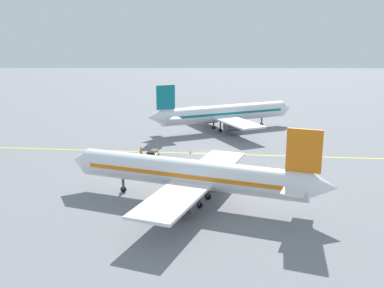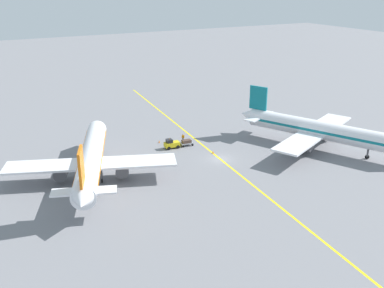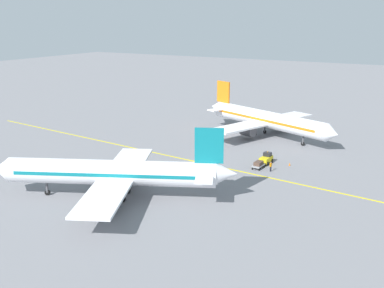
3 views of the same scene
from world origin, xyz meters
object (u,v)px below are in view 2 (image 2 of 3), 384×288
(baggage_tug_white, at_px, (171,144))
(traffic_cone_near_nose, at_px, (159,141))
(airplane_at_gate, at_px, (318,130))
(traffic_cone_mid_apron, at_px, (213,152))
(ground_crew_worker, at_px, (183,138))
(baggage_cart_trailing, at_px, (186,142))
(airplane_adjacent_stand, at_px, (91,159))

(baggage_tug_white, xyz_separation_m, traffic_cone_near_nose, (0.87, -4.03, -0.63))
(airplane_at_gate, bearing_deg, traffic_cone_mid_apron, -19.31)
(traffic_cone_mid_apron, bearing_deg, airplane_at_gate, 160.69)
(ground_crew_worker, distance_m, traffic_cone_near_nose, 4.99)
(ground_crew_worker, bearing_deg, baggage_cart_trailing, 79.62)
(airplane_at_gate, height_order, traffic_cone_mid_apron, airplane_at_gate)
(baggage_cart_trailing, relative_size, ground_crew_worker, 1.59)
(baggage_tug_white, relative_size, traffic_cone_mid_apron, 5.58)
(baggage_tug_white, bearing_deg, airplane_adjacent_stand, 21.23)
(baggage_tug_white, distance_m, ground_crew_worker, 4.33)
(ground_crew_worker, distance_m, traffic_cone_mid_apron, 8.90)
(ground_crew_worker, bearing_deg, baggage_tug_white, 30.55)
(airplane_adjacent_stand, height_order, baggage_tug_white, airplane_adjacent_stand)
(traffic_cone_near_nose, relative_size, traffic_cone_mid_apron, 1.00)
(baggage_cart_trailing, bearing_deg, ground_crew_worker, -100.38)
(baggage_cart_trailing, bearing_deg, traffic_cone_mid_apron, 112.09)
(airplane_at_gate, distance_m, airplane_adjacent_stand, 44.30)
(traffic_cone_near_nose, distance_m, traffic_cone_mid_apron, 12.42)
(baggage_tug_white, height_order, traffic_cone_mid_apron, baggage_tug_white)
(baggage_cart_trailing, bearing_deg, traffic_cone_near_nose, -45.24)
(airplane_adjacent_stand, distance_m, baggage_cart_trailing, 22.70)
(airplane_at_gate, relative_size, baggage_tug_white, 10.90)
(airplane_at_gate, relative_size, airplane_adjacent_stand, 0.98)
(airplane_at_gate, xyz_separation_m, baggage_tug_white, (25.71, -13.38, -2.81))
(baggage_cart_trailing, distance_m, traffic_cone_near_nose, 5.93)
(airplane_at_gate, xyz_separation_m, traffic_cone_mid_apron, (19.87, -6.97, -3.43))
(baggage_tug_white, relative_size, baggage_cart_trailing, 1.15)
(airplane_adjacent_stand, height_order, baggage_cart_trailing, airplane_adjacent_stand)
(ground_crew_worker, bearing_deg, airplane_at_gate, 144.66)
(airplane_at_gate, xyz_separation_m, ground_crew_worker, (21.98, -15.58, -2.80))
(airplane_adjacent_stand, distance_m, ground_crew_worker, 23.91)
(traffic_cone_mid_apron, bearing_deg, ground_crew_worker, -76.28)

